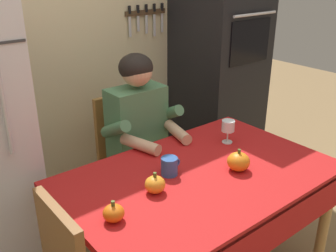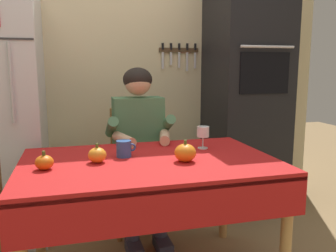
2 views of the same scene
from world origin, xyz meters
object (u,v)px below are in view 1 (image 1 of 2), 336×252
at_px(wall_oven, 219,55).
at_px(wine_glass, 228,127).
at_px(chair_behind_person, 128,155).
at_px(pumpkin_large, 155,184).
at_px(seated_person, 143,135).
at_px(pumpkin_medium, 238,161).
at_px(coffee_mug, 170,166).
at_px(pumpkin_small, 114,213).
at_px(dining_table, 202,189).

height_order(wall_oven, wine_glass, wall_oven).
distance_m(wall_oven, chair_behind_person, 1.14).
xyz_separation_m(chair_behind_person, pumpkin_large, (-0.34, -0.77, 0.27)).
xyz_separation_m(seated_person, wine_glass, (0.32, -0.42, 0.10)).
height_order(chair_behind_person, pumpkin_medium, chair_behind_person).
bearing_deg(pumpkin_medium, wall_oven, 48.95).
bearing_deg(wall_oven, pumpkin_large, -146.14).
bearing_deg(coffee_mug, pumpkin_large, -151.51).
bearing_deg(pumpkin_medium, pumpkin_small, 176.93).
relative_size(seated_person, pumpkin_small, 12.98).
height_order(seated_person, wine_glass, seated_person).
bearing_deg(dining_table, chair_behind_person, 85.86).
xyz_separation_m(dining_table, chair_behind_person, (0.06, 0.79, -0.14)).
bearing_deg(chair_behind_person, wine_glass, -61.76).
height_order(chair_behind_person, seated_person, seated_person).
relative_size(dining_table, seated_person, 1.12).
xyz_separation_m(dining_table, pumpkin_small, (-0.55, -0.04, 0.12)).
relative_size(wall_oven, pumpkin_small, 21.90).
height_order(seated_person, pumpkin_small, seated_person).
relative_size(dining_table, pumpkin_large, 13.39).
distance_m(wall_oven, seated_person, 1.09).
bearing_deg(wine_glass, coffee_mug, -171.61).
bearing_deg(wall_oven, coffee_mug, -145.46).
distance_m(wine_glass, pumpkin_medium, 0.34).
relative_size(wall_oven, dining_table, 1.50).
bearing_deg(seated_person, coffee_mug, -110.56).
distance_m(pumpkin_large, pumpkin_small, 0.27).
bearing_deg(pumpkin_medium, chair_behind_person, 98.06).
height_order(dining_table, seated_person, seated_person).
bearing_deg(coffee_mug, wine_glass, 8.39).
bearing_deg(coffee_mug, dining_table, -41.70).
distance_m(wall_oven, pumpkin_small, 1.89).
bearing_deg(chair_behind_person, seated_person, -90.00).
relative_size(wall_oven, coffee_mug, 18.52).
xyz_separation_m(dining_table, wine_glass, (0.38, 0.19, 0.19)).
bearing_deg(seated_person, pumpkin_large, -120.65).
bearing_deg(pumpkin_medium, coffee_mug, 148.44).
bearing_deg(pumpkin_large, dining_table, -5.54).
distance_m(chair_behind_person, seated_person, 0.29).
relative_size(chair_behind_person, seated_person, 0.75).
distance_m(wall_oven, wine_glass, 1.01).
relative_size(chair_behind_person, pumpkin_medium, 7.74).
bearing_deg(coffee_mug, chair_behind_person, 74.84).
bearing_deg(seated_person, dining_table, -95.43).
distance_m(wall_oven, pumpkin_large, 1.63).
distance_m(seated_person, wine_glass, 0.54).
xyz_separation_m(wall_oven, dining_table, (-1.05, -0.92, -0.39)).
relative_size(chair_behind_person, pumpkin_small, 9.70).
relative_size(dining_table, pumpkin_small, 14.60).
relative_size(chair_behind_person, pumpkin_large, 8.90).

